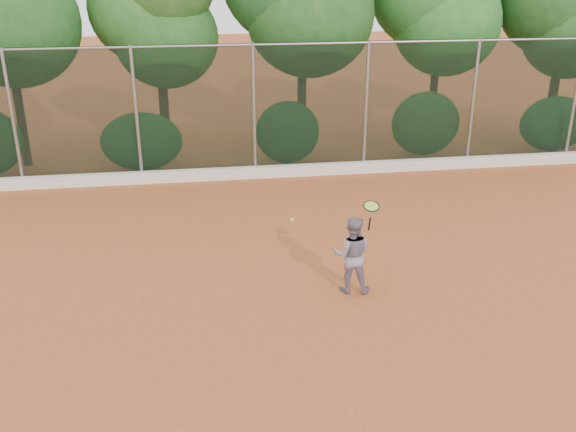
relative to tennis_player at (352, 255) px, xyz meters
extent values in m
plane|color=#B05629|center=(-1.04, -0.40, -0.70)|extent=(80.00, 80.00, 0.00)
cube|color=silver|center=(-1.04, 6.42, -0.55)|extent=(24.00, 0.20, 0.30)
imported|color=gray|center=(0.00, 0.00, 0.00)|extent=(0.79, 0.68, 1.41)
cube|color=black|center=(-1.04, 6.60, 1.05)|extent=(24.00, 0.01, 3.50)
cylinder|color=gray|center=(-1.04, 6.60, 2.75)|extent=(24.00, 0.06, 0.06)
cylinder|color=gray|center=(-7.04, 6.60, 1.05)|extent=(0.09, 0.09, 3.50)
cylinder|color=gray|center=(-4.04, 6.60, 1.05)|extent=(0.09, 0.09, 3.50)
cylinder|color=gray|center=(-1.04, 6.60, 1.05)|extent=(0.09, 0.09, 3.50)
cylinder|color=gray|center=(1.96, 6.60, 1.05)|extent=(0.09, 0.09, 3.50)
cylinder|color=gray|center=(4.96, 6.60, 1.05)|extent=(0.09, 0.09, 3.50)
cylinder|color=gray|center=(7.96, 6.60, 1.05)|extent=(0.09, 0.09, 3.50)
cylinder|color=#3D2717|center=(-7.34, 8.50, 0.75)|extent=(0.24, 0.24, 2.90)
ellipsoid|color=#2F6B28|center=(-7.14, 8.40, 3.20)|extent=(3.50, 2.90, 3.40)
cylinder|color=#452A1A|center=(-3.44, 8.90, 0.50)|extent=(0.28, 0.28, 2.40)
ellipsoid|color=#21531C|center=(-3.24, 8.80, 2.70)|extent=(2.90, 2.40, 2.80)
ellipsoid|color=#285F20|center=(-3.74, 9.10, 3.50)|extent=(3.20, 2.70, 3.10)
cylinder|color=#45311A|center=(0.56, 8.60, 0.80)|extent=(0.26, 0.26, 3.00)
ellipsoid|color=#336E2A|center=(0.76, 8.50, 3.30)|extent=(3.60, 3.00, 3.50)
cylinder|color=#482B1B|center=(4.66, 8.80, 0.65)|extent=(0.24, 0.24, 2.70)
ellipsoid|color=#246322|center=(4.86, 8.70, 3.00)|extent=(3.20, 2.70, 3.10)
cylinder|color=#47321B|center=(8.36, 8.40, 0.55)|extent=(0.28, 0.28, 2.50)
ellipsoid|color=#356D29|center=(8.56, 8.30, 2.80)|extent=(3.00, 2.50, 2.90)
ellipsoid|color=#2D6024|center=(8.06, 8.60, 3.60)|extent=(3.30, 2.80, 3.20)
ellipsoid|color=#2A6727|center=(-4.04, 7.40, 0.15)|extent=(2.20, 1.16, 1.60)
ellipsoid|color=#256024|center=(-0.04, 7.40, 0.25)|extent=(1.80, 1.04, 1.76)
ellipsoid|color=#38722B|center=(3.96, 7.40, 0.35)|extent=(2.00, 1.10, 1.84)
ellipsoid|color=#2B702D|center=(7.96, 7.40, 0.20)|extent=(2.16, 1.12, 1.64)
cylinder|color=black|center=(0.25, -0.12, 0.61)|extent=(0.04, 0.13, 0.28)
torus|color=black|center=(0.25, -0.18, 0.96)|extent=(0.30, 0.29, 0.12)
cylinder|color=#B2D83F|center=(0.25, -0.18, 0.96)|extent=(0.26, 0.24, 0.09)
sphere|color=gold|center=(-1.07, -0.09, 0.76)|extent=(0.07, 0.07, 0.07)
camera|label=1|loc=(-2.59, -9.82, 4.88)|focal=40.00mm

